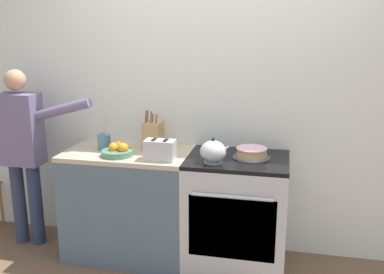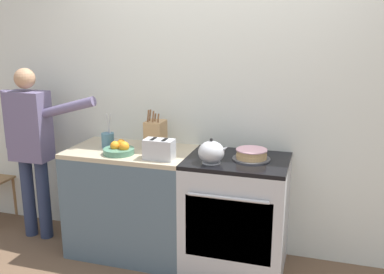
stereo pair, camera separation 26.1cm
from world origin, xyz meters
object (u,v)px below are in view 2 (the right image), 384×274
Objects in this scene: tea_kettle at (212,152)px; toaster at (159,149)px; fruit_bowl at (119,149)px; layer_cake at (251,155)px; stove_range at (236,214)px; utensil_crock at (108,140)px; knife_block at (156,135)px; person_baker at (31,140)px.

tea_kettle reaches higher than toaster.
layer_cake is at bearing 8.65° from fruit_bowl.
utensil_crock is (-1.07, 0.01, 0.51)m from stove_range.
knife_block reaches higher than layer_cake.
utensil_crock reaches higher than toaster.
utensil_crock is at bearing 11.92° from person_baker.
person_baker reaches higher than tea_kettle.
person_baker reaches higher than fruit_bowl.
tea_kettle is at bearing -147.33° from layer_cake.
knife_block reaches higher than stove_range.
stove_range is at bearing 17.09° from toaster.
stove_range is 3.14× the size of layer_cake.
layer_cake is 1.01m from fruit_bowl.
knife_block is at bearing 174.51° from layer_cake.
toaster is (-0.55, -0.17, 0.52)m from stove_range.
person_baker reaches higher than utensil_crock.
person_baker reaches higher than knife_block.
person_baker is (-1.10, -0.11, -0.11)m from knife_block.
fruit_bowl is at bearing 2.92° from person_baker.
tea_kettle is 0.58m from knife_block.
person_baker is (-1.24, 0.16, -0.07)m from toaster.
tea_kettle reaches higher than layer_cake.
knife_block is at bearing 171.97° from stove_range.
person_baker is at bearing -179.66° from stove_range.
stove_range is 1.85m from person_baker.
stove_range is 1.18m from utensil_crock.
utensil_crock is at bearing 140.77° from fruit_bowl.
toaster reaches higher than layer_cake.
knife_block is 1.12× the size of utensil_crock.
layer_cake is 0.68m from toaster.
toaster is (0.13, -0.27, -0.04)m from knife_block.
layer_cake is 0.88× the size of knife_block.
stove_range is 0.49m from layer_cake.
utensil_crock is at bearing 179.67° from stove_range.
person_baker is (-0.72, -0.02, -0.06)m from utensil_crock.
tea_kettle is 0.72× the size of knife_block.
utensil_crock is (-0.38, -0.09, -0.05)m from knife_block.
utensil_crock reaches higher than fruit_bowl.
stove_range is 3.72× the size of fruit_bowl.
person_baker reaches higher than toaster.
tea_kettle is at bearing 3.48° from toaster.
layer_cake is 1.18× the size of toaster.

